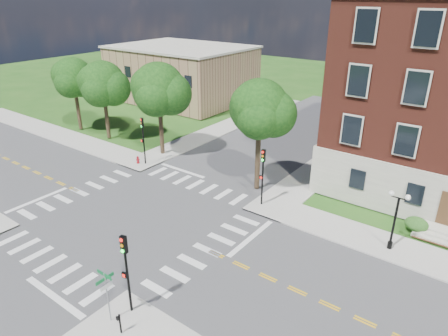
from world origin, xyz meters
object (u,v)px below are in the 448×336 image
Objects in this scene: twin_lamp_west at (395,218)px; fire_hydrant at (138,160)px; traffic_signal_se at (126,265)px; street_sign_pole at (106,288)px; traffic_signal_ne at (263,170)px; traffic_signal_nw at (143,135)px; push_button_post at (120,323)px.

twin_lamp_west is 24.90m from fire_hydrant.
traffic_signal_se is 6.40× the size of fire_hydrant.
street_sign_pole is 4.13× the size of fire_hydrant.
traffic_signal_ne is 13.92m from traffic_signal_nw.
twin_lamp_west is at bearing -0.57° from traffic_signal_nw.
push_button_post is (0.79, -1.39, -2.39)m from traffic_signal_se.
traffic_signal_se is at bearing -123.84° from twin_lamp_west.
twin_lamp_west is at bearing 57.35° from street_sign_pole.
push_button_post is at bearing -12.88° from street_sign_pole.
traffic_signal_ne is 14.83m from fire_hydrant.
push_button_post is (1.09, -0.25, -1.51)m from street_sign_pole.
traffic_signal_nw reaches higher than fire_hydrant.
traffic_signal_ne is 16.05m from push_button_post.
push_button_post is at bearing -46.34° from traffic_signal_nw.
traffic_signal_se is 2.87m from push_button_post.
traffic_signal_se is 1.47m from street_sign_pole.
traffic_signal_ne is 1.00× the size of traffic_signal_nw.
twin_lamp_west is at bearing 0.33° from fire_hydrant.
traffic_signal_se reaches higher than twin_lamp_west.
twin_lamp_west is (10.23, -0.03, -0.66)m from traffic_signal_ne.
traffic_signal_se is 17.34m from twin_lamp_west.
twin_lamp_west is 18.45m from street_sign_pole.
traffic_signal_se is 4.00× the size of push_button_post.
traffic_signal_se reaches higher than street_sign_pole.
traffic_signal_nw is 4.00× the size of push_button_post.
street_sign_pole is at bearing -122.65° from twin_lamp_west.
street_sign_pole is at bearing -88.98° from traffic_signal_ne.
street_sign_pole is at bearing 167.12° from push_button_post.
traffic_signal_nw reaches higher than street_sign_pole.
traffic_signal_se is 20.98m from fire_hydrant.
push_button_post is at bearing -60.54° from traffic_signal_se.
traffic_signal_nw is at bearing 29.98° from fire_hydrant.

